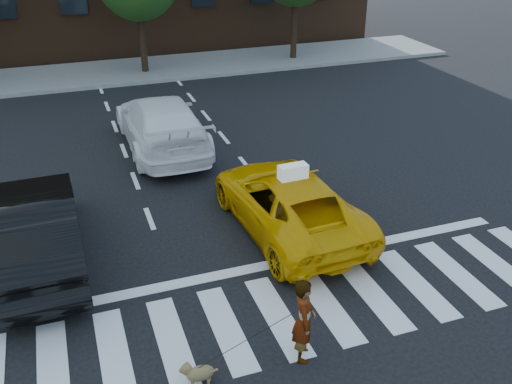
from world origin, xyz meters
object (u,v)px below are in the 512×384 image
Objects in this scene: white_suv at (161,123)px; woman at (304,320)px; black_sedan at (35,229)px; dog at (197,372)px; taxi at (288,202)px.

woman is at bearing 92.05° from white_suv.
white_suv is at bearing -125.96° from black_sedan.
white_suv is at bearing 105.51° from dog.
dog is at bearing 116.32° from black_sedan.
white_suv is 3.53× the size of woman.
white_suv is 9.86m from dog.
white_suv is at bearing 23.76° from woman.
woman is at bearing 23.08° from dog.
dog is (-3.20, -3.98, -0.48)m from taxi.
black_sedan is 6.06m from woman.
taxi is 5.52m from black_sedan.
dog is (-1.40, -9.74, -0.59)m from white_suv.
woman is (4.12, -4.45, -0.04)m from black_sedan.
taxi is 3.19× the size of woman.
black_sedan is 6.47m from white_suv.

